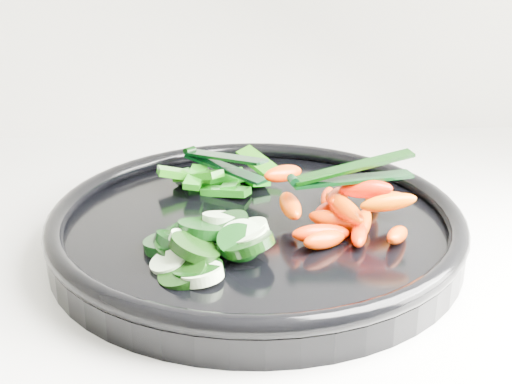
{
  "coord_description": "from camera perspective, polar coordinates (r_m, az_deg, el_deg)",
  "views": [
    {
      "loc": [
        0.0,
        1.08,
        1.23
      ],
      "look_at": [
        0.04,
        1.66,
        0.99
      ],
      "focal_mm": 50.0,
      "sensor_mm": 36.0,
      "label": 1
    }
  ],
  "objects": [
    {
      "name": "tong_carrot",
      "position": [
        0.63,
        7.47,
        1.47
      ],
      "size": [
        0.11,
        0.04,
        0.02
      ],
      "color": "black",
      "rests_on": "carrot_pile"
    },
    {
      "name": "pepper_pile",
      "position": [
        0.73,
        -3.25,
        1.19
      ],
      "size": [
        0.13,
        0.1,
        0.04
      ],
      "color": "#09630A",
      "rests_on": "veggie_tray"
    },
    {
      "name": "cucumber_pile",
      "position": [
        0.59,
        -4.37,
        -4.06
      ],
      "size": [
        0.12,
        0.13,
        0.04
      ],
      "color": "black",
      "rests_on": "veggie_tray"
    },
    {
      "name": "tong_pepper",
      "position": [
        0.72,
        -2.72,
        2.45
      ],
      "size": [
        0.08,
        0.1,
        0.02
      ],
      "color": "black",
      "rests_on": "pepper_pile"
    },
    {
      "name": "veggie_tray",
      "position": [
        0.65,
        0.0,
        -2.83
      ],
      "size": [
        0.43,
        0.43,
        0.04
      ],
      "color": "black",
      "rests_on": "counter"
    },
    {
      "name": "carrot_pile",
      "position": [
        0.63,
        7.0,
        -1.29
      ],
      "size": [
        0.14,
        0.14,
        0.05
      ],
      "color": "#FF4900",
      "rests_on": "veggie_tray"
    }
  ]
}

